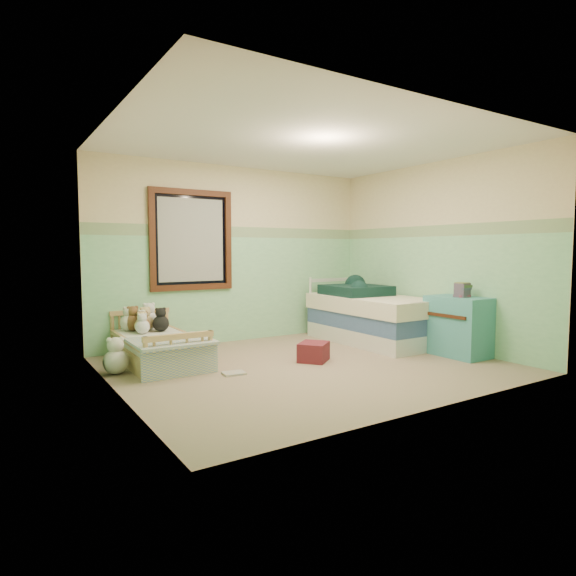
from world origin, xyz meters
TOP-DOWN VIEW (x-y plane):
  - floor at (0.00, 0.00)m, footprint 4.20×3.60m
  - ceiling at (0.00, 0.00)m, footprint 4.20×3.60m
  - wall_back at (0.00, 1.80)m, footprint 4.20×0.04m
  - wall_front at (0.00, -1.80)m, footprint 4.20×0.04m
  - wall_left at (-2.10, 0.00)m, footprint 0.04×3.60m
  - wall_right at (2.10, 0.00)m, footprint 0.04×3.60m
  - wainscot_mint at (0.00, 1.79)m, footprint 4.20×0.01m
  - border_strip at (0.00, 1.79)m, footprint 4.20×0.01m
  - window_frame at (-0.70, 1.76)m, footprint 1.16×0.06m
  - window_blinds at (-0.70, 1.77)m, footprint 0.92×0.01m
  - toddler_bed_frame at (-1.41, 1.05)m, footprint 0.76×1.52m
  - toddler_mattress at (-1.41, 1.05)m, footprint 0.69×1.45m
  - patchwork_quilt at (-1.41, 0.58)m, footprint 0.82×0.76m
  - plush_bed_brown at (-1.56, 1.55)m, footprint 0.21×0.21m
  - plush_bed_white at (-1.36, 1.55)m, footprint 0.23×0.23m
  - plush_bed_tan at (-1.51, 1.33)m, footprint 0.18×0.18m
  - plush_bed_dark at (-1.28, 1.33)m, footprint 0.20×0.20m
  - plush_floor_cream at (-1.95, 0.77)m, footprint 0.27×0.27m
  - plush_floor_tan at (-1.68, 0.57)m, footprint 0.23×0.23m
  - twin_bed_frame at (1.55, 0.63)m, footprint 0.94×1.87m
  - twin_boxspring at (1.55, 0.63)m, footprint 0.94×1.87m
  - twin_mattress at (1.55, 0.63)m, footprint 0.97×1.91m
  - teal_blanket at (1.50, 0.93)m, footprint 0.83×0.87m
  - dresser at (1.86, -0.59)m, footprint 0.46×0.74m
  - book_stack at (1.86, -0.64)m, footprint 0.19×0.16m
  - red_pillow at (0.17, 0.13)m, footprint 0.47×0.46m
  - floor_book at (-0.90, 0.09)m, footprint 0.25×0.20m
  - extra_plush_0 at (-1.43, 1.49)m, footprint 0.20×0.20m
  - extra_plush_1 at (-1.47, 1.45)m, footprint 0.18×0.18m
  - extra_plush_2 at (-1.61, 1.58)m, footprint 0.21×0.21m
  - extra_plush_3 at (-1.52, 1.27)m, footprint 0.17×0.17m
  - extra_plush_4 at (-1.49, 1.38)m, footprint 0.18×0.18m

SIDE VIEW (x-z plane):
  - floor at x=0.00m, z-range -0.02..0.00m
  - floor_book at x=-0.90m, z-range 0.00..0.02m
  - toddler_bed_frame at x=-1.41m, z-range 0.00..0.20m
  - twin_bed_frame at x=1.55m, z-range 0.00..0.22m
  - red_pillow at x=0.17m, z-range 0.00..0.22m
  - plush_floor_tan at x=-1.68m, z-range 0.00..0.23m
  - plush_floor_cream at x=-1.95m, z-range 0.00..0.27m
  - toddler_mattress at x=-1.41m, z-range 0.20..0.32m
  - twin_boxspring at x=1.55m, z-range 0.22..0.44m
  - patchwork_quilt at x=-1.41m, z-range 0.32..0.35m
  - dresser at x=1.86m, z-range 0.00..0.74m
  - extra_plush_3 at x=-1.52m, z-range 0.32..0.48m
  - extra_plush_4 at x=-1.49m, z-range 0.32..0.49m
  - plush_bed_tan at x=-1.51m, z-range 0.32..0.49m
  - extra_plush_1 at x=-1.47m, z-range 0.32..0.50m
  - plush_bed_dark at x=-1.28m, z-range 0.32..0.51m
  - extra_plush_0 at x=-1.43m, z-range 0.32..0.52m
  - extra_plush_2 at x=-1.61m, z-range 0.32..0.52m
  - plush_bed_brown at x=-1.56m, z-range 0.32..0.53m
  - plush_bed_white at x=-1.36m, z-range 0.32..0.54m
  - twin_mattress at x=1.55m, z-range 0.44..0.66m
  - teal_blanket at x=1.50m, z-range 0.66..0.80m
  - wainscot_mint at x=0.00m, z-range 0.00..1.50m
  - book_stack at x=1.86m, z-range 0.74..0.91m
  - wall_back at x=0.00m, z-range 0.00..2.50m
  - wall_front at x=0.00m, z-range 0.00..2.50m
  - wall_left at x=-2.10m, z-range 0.00..2.50m
  - wall_right at x=2.10m, z-range 0.00..2.50m
  - window_blinds at x=-0.70m, z-range 0.89..2.01m
  - window_frame at x=-0.70m, z-range 0.77..2.13m
  - border_strip at x=0.00m, z-range 1.50..1.65m
  - ceiling at x=0.00m, z-range 2.50..2.52m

